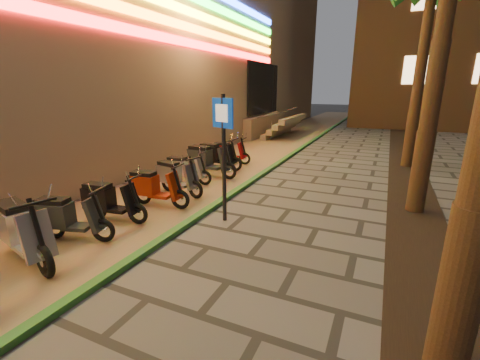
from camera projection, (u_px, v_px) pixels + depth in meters
The scene contains 13 objects.
parking_strip at pixel (235, 162), 12.82m from camera, with size 3.40×60.00×0.01m, color #8C7251.
green_curb at pixel (276, 165), 12.13m from camera, with size 0.18×60.00×0.10m, color #296927.
planting_strip at pixel (421, 246), 5.97m from camera, with size 1.20×40.00×0.02m, color black.
pedestrian_sign at pixel (223, 141), 6.69m from camera, with size 0.57×0.25×2.74m.
scooter_5 at pixel (21, 230), 5.38m from camera, with size 1.81×0.88×1.28m.
scooter_6 at pixel (66, 217), 6.14m from camera, with size 1.53×0.79×1.09m.
scooter_7 at pixel (108, 200), 7.05m from camera, with size 1.55×0.62×1.09m.
scooter_8 at pixel (153, 187), 7.94m from camera, with size 1.60×0.59×1.12m.
scooter_9 at pixel (175, 176), 8.89m from camera, with size 1.61×0.72×1.13m.
scooter_10 at pixel (184, 169), 9.88m from camera, with size 1.49×0.52×1.04m.
scooter_11 at pixel (207, 160), 10.66m from camera, with size 1.83×0.66×1.29m.
scooter_12 at pixel (216, 155), 11.62m from camera, with size 1.66×0.58×1.18m.
scooter_13 at pixel (227, 152), 12.48m from camera, with size 1.50×0.56×1.05m.
Camera 1 is at (2.78, -1.31, 2.85)m, focal length 24.00 mm.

